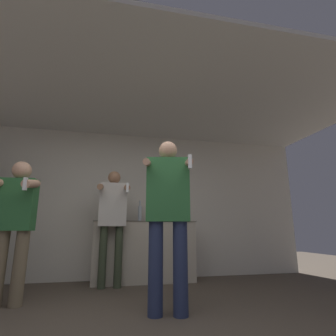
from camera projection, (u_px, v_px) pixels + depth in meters
name	position (u px, v px, depth m)	size (l,w,h in m)	color
wall_back	(118.00, 203.00, 4.65)	(7.00, 0.06, 2.55)	beige
ceiling_slab	(125.00, 99.00, 3.63)	(7.00, 3.24, 0.05)	silver
counter	(144.00, 251.00, 4.29)	(1.65, 0.55, 0.95)	#BCB29E
bottle_brown_liquor	(175.00, 213.00, 4.51)	(0.09, 0.09, 0.35)	#194723
bottle_green_wine	(120.00, 214.00, 4.31)	(0.09, 0.09, 0.32)	#563314
bottle_dark_rum	(111.00, 215.00, 4.27)	(0.09, 0.09, 0.24)	silver
bottle_amber_bourbon	(140.00, 213.00, 4.38)	(0.06, 0.06, 0.35)	silver
bottle_red_label	(161.00, 214.00, 4.45)	(0.09, 0.09, 0.33)	#563314
person_woman_foreground	(168.00, 212.00, 2.74)	(0.55, 0.50, 1.77)	navy
person_man_side	(15.00, 220.00, 3.02)	(0.49, 0.48, 1.62)	#75664C
person_spectator_back	(113.00, 214.00, 3.96)	(0.48, 0.42, 1.71)	#38422D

